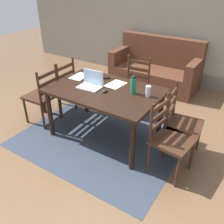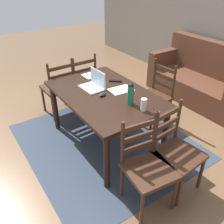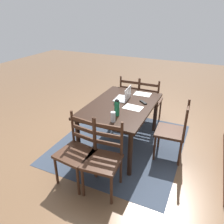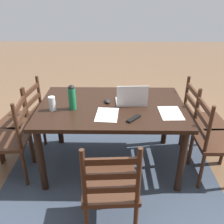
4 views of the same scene
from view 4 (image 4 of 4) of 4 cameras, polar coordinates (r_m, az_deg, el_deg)
name	(u,v)px [view 4 (image 4 of 4)]	position (r m, az deg, el deg)	size (l,w,h in m)	color
ground_plane	(112,163)	(2.99, -0.06, -11.65)	(14.00, 14.00, 0.00)	brown
area_rug	(112,162)	(2.99, -0.06, -11.60)	(2.29, 2.08, 0.01)	#333D4C
dining_table	(112,113)	(2.62, -0.07, -0.19)	(1.53, 1.01, 0.76)	black
chair_right_far	(10,139)	(2.78, -22.51, -5.74)	(0.48, 0.48, 0.95)	#3D2316
chair_left_near	(202,121)	(3.07, 20.06, -2.02)	(0.46, 0.46, 0.95)	#3D2316
chair_left_far	(214,140)	(2.75, 22.52, -6.12)	(0.45, 0.45, 0.95)	#3D2316
chair_right_near	(23,120)	(3.09, -19.94, -1.79)	(0.49, 0.49, 0.95)	#3D2316
chair_far_head	(110,187)	(2.03, -0.36, -17.10)	(0.47, 0.47, 0.95)	#3D2316
laptop	(131,99)	(2.58, 4.53, 3.00)	(0.33, 0.24, 0.23)	silver
water_bottle	(72,97)	(2.47, -9.27, 3.50)	(0.08, 0.08, 0.26)	#197247
drinking_glass	(52,104)	(2.52, -13.70, 1.91)	(0.07, 0.07, 0.14)	silver
computer_mouse	(107,101)	(2.63, -1.10, 2.56)	(0.06, 0.10, 0.03)	black
tv_remote	(134,119)	(2.31, 5.06, -1.52)	(0.04, 0.17, 0.02)	black
paper_stack_left	(171,113)	(2.48, 13.46, -0.24)	(0.21, 0.30, 0.00)	white
paper_stack_right	(107,115)	(2.38, -1.17, -0.62)	(0.21, 0.30, 0.00)	white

